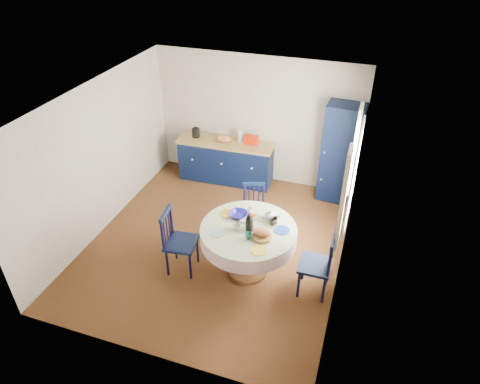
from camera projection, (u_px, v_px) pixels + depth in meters
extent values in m
plane|color=black|center=(217.00, 243.00, 7.09)|extent=(4.50, 4.50, 0.00)
plane|color=white|center=(211.00, 100.00, 5.71)|extent=(4.50, 4.50, 0.00)
cube|color=beige|center=(257.00, 120.00, 8.18)|extent=(4.00, 0.02, 2.50)
cube|color=beige|center=(99.00, 158.00, 6.93)|extent=(0.02, 4.50, 2.50)
cube|color=beige|center=(350.00, 203.00, 5.87)|extent=(0.02, 4.50, 2.50)
plane|color=white|center=(354.00, 177.00, 5.97)|extent=(0.00, 1.20, 1.20)
cube|color=#F3ECCD|center=(343.00, 200.00, 5.41)|extent=(0.05, 0.34, 1.45)
cube|color=#F3ECCD|center=(354.00, 151.00, 6.52)|extent=(0.05, 0.34, 1.45)
cube|color=black|center=(226.00, 162.00, 8.56)|extent=(1.86, 0.62, 0.81)
cube|color=#9D8148|center=(226.00, 143.00, 8.33)|extent=(1.92, 0.66, 0.04)
cube|color=#AD1904|center=(251.00, 139.00, 8.22)|extent=(0.26, 0.15, 0.16)
cube|color=#9D8148|center=(223.00, 142.00, 8.28)|extent=(0.35, 0.25, 0.02)
ellipsoid|color=#AF6C44|center=(223.00, 138.00, 8.24)|extent=(0.31, 0.20, 0.13)
cylinder|color=silver|center=(240.00, 135.00, 8.29)|extent=(0.12, 0.12, 0.22)
cube|color=black|center=(341.00, 154.00, 7.72)|extent=(0.69, 0.52, 1.88)
cylinder|color=white|center=(325.00, 153.00, 7.54)|extent=(0.04, 0.02, 0.04)
cylinder|color=white|center=(322.00, 180.00, 7.85)|extent=(0.04, 0.02, 0.04)
cylinder|color=#533017|center=(248.00, 270.00, 6.52)|extent=(0.58, 0.58, 0.05)
cylinder|color=#533017|center=(248.00, 251.00, 6.30)|extent=(0.12, 0.12, 0.77)
cylinder|color=#533017|center=(249.00, 230.00, 6.08)|extent=(1.33, 1.33, 0.03)
cylinder|color=white|center=(248.00, 235.00, 6.13)|extent=(1.39, 1.39, 0.22)
cylinder|color=white|center=(249.00, 229.00, 6.07)|extent=(1.39, 1.39, 0.01)
cylinder|color=#99CCCD|center=(217.00, 232.00, 5.98)|extent=(0.22, 0.22, 0.01)
cylinder|color=gold|center=(258.00, 250.00, 5.67)|extent=(0.22, 0.22, 0.01)
cylinder|color=navy|center=(282.00, 230.00, 6.02)|extent=(0.22, 0.22, 0.01)
cylinder|color=#93C077|center=(263.00, 213.00, 6.36)|extent=(0.22, 0.22, 0.01)
cylinder|color=gold|center=(227.00, 214.00, 6.35)|extent=(0.22, 0.22, 0.01)
cylinder|color=olive|center=(262.00, 237.00, 5.88)|extent=(0.28, 0.28, 0.05)
ellipsoid|color=#AF6C44|center=(262.00, 232.00, 5.83)|extent=(0.26, 0.16, 0.11)
cube|color=silver|center=(244.00, 221.00, 6.17)|extent=(0.10, 0.07, 0.04)
cylinder|color=black|center=(190.00, 266.00, 6.29)|extent=(0.04, 0.04, 0.48)
cylinder|color=black|center=(197.00, 249.00, 6.60)|extent=(0.04, 0.04, 0.48)
cylinder|color=black|center=(167.00, 263.00, 6.35)|extent=(0.04, 0.04, 0.48)
cylinder|color=black|center=(175.00, 246.00, 6.66)|extent=(0.04, 0.04, 0.48)
cube|color=black|center=(181.00, 243.00, 6.33)|extent=(0.50, 0.52, 0.04)
cylinder|color=black|center=(162.00, 235.00, 6.06)|extent=(0.04, 0.04, 0.53)
cylinder|color=black|center=(171.00, 219.00, 6.37)|extent=(0.04, 0.04, 0.53)
cube|color=black|center=(165.00, 213.00, 6.08)|extent=(0.10, 0.42, 0.07)
cylinder|color=black|center=(165.00, 232.00, 6.14)|extent=(0.02, 0.02, 0.44)
cylinder|color=black|center=(167.00, 228.00, 6.23)|extent=(0.02, 0.02, 0.44)
cylinder|color=black|center=(169.00, 224.00, 6.31)|extent=(0.02, 0.02, 0.44)
cylinder|color=black|center=(244.00, 227.00, 7.12)|extent=(0.03, 0.03, 0.40)
cylinder|color=black|center=(263.00, 227.00, 7.12)|extent=(0.03, 0.03, 0.40)
cylinder|color=black|center=(244.00, 216.00, 7.37)|extent=(0.03, 0.03, 0.40)
cylinder|color=black|center=(263.00, 216.00, 7.37)|extent=(0.03, 0.03, 0.40)
cube|color=black|center=(254.00, 211.00, 7.12)|extent=(0.49, 0.48, 0.04)
cylinder|color=black|center=(244.00, 194.00, 7.14)|extent=(0.03, 0.03, 0.45)
cylinder|color=black|center=(263.00, 194.00, 7.14)|extent=(0.03, 0.03, 0.45)
cube|color=black|center=(254.00, 184.00, 7.03)|extent=(0.35, 0.15, 0.06)
cylinder|color=black|center=(249.00, 195.00, 7.15)|extent=(0.02, 0.02, 0.38)
cylinder|color=black|center=(254.00, 195.00, 7.15)|extent=(0.02, 0.02, 0.38)
cylinder|color=black|center=(259.00, 195.00, 7.15)|extent=(0.02, 0.02, 0.38)
cylinder|color=black|center=(303.00, 267.00, 6.28)|extent=(0.04, 0.04, 0.47)
cylinder|color=black|center=(298.00, 284.00, 5.98)|extent=(0.04, 0.04, 0.47)
cylinder|color=black|center=(327.00, 272.00, 6.19)|extent=(0.04, 0.04, 0.47)
cylinder|color=black|center=(324.00, 290.00, 5.90)|extent=(0.04, 0.04, 0.47)
cube|color=black|center=(315.00, 265.00, 5.95)|extent=(0.45, 0.47, 0.04)
cylinder|color=black|center=(333.00, 245.00, 5.90)|extent=(0.04, 0.04, 0.53)
cylinder|color=black|center=(330.00, 262.00, 5.60)|extent=(0.04, 0.04, 0.53)
cube|color=black|center=(334.00, 239.00, 5.62)|extent=(0.05, 0.42, 0.07)
cylinder|color=black|center=(332.00, 250.00, 5.84)|extent=(0.02, 0.02, 0.44)
cylinder|color=black|center=(331.00, 255.00, 5.76)|extent=(0.02, 0.02, 0.44)
cylinder|color=black|center=(330.00, 259.00, 5.68)|extent=(0.02, 0.02, 0.44)
imported|color=silver|center=(237.00, 226.00, 6.03)|extent=(0.11, 0.11, 0.09)
imported|color=#266C66|center=(248.00, 236.00, 5.85)|extent=(0.10, 0.10, 0.09)
imported|color=black|center=(273.00, 221.00, 6.12)|extent=(0.14, 0.14, 0.11)
imported|color=silver|center=(249.00, 210.00, 6.35)|extent=(0.10, 0.10, 0.09)
imported|color=navy|center=(238.00, 214.00, 6.29)|extent=(0.26, 0.26, 0.06)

